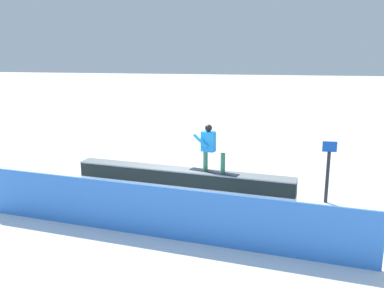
# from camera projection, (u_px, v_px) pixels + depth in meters

# --- Properties ---
(ground_plane) EXTENTS (120.00, 120.00, 0.00)m
(ground_plane) POSITION_uv_depth(u_px,v_px,m) (182.00, 192.00, 13.03)
(ground_plane) COLOR white
(grind_box) EXTENTS (6.98, 1.59, 0.75)m
(grind_box) POSITION_uv_depth(u_px,v_px,m) (182.00, 182.00, 12.95)
(grind_box) COLOR black
(grind_box) RESTS_ON ground_plane
(snowboarder) EXTENTS (1.57, 0.77, 1.45)m
(snowboarder) POSITION_uv_depth(u_px,v_px,m) (210.00, 147.00, 12.43)
(snowboarder) COLOR #19212F
(snowboarder) RESTS_ON grind_box
(safety_fence) EXTENTS (9.85, 1.54, 1.27)m
(safety_fence) POSITION_uv_depth(u_px,v_px,m) (155.00, 212.00, 9.80)
(safety_fence) COLOR #377ADF
(safety_fence) RESTS_ON ground_plane
(trail_marker) EXTENTS (0.40, 0.10, 1.83)m
(trail_marker) POSITION_uv_depth(u_px,v_px,m) (328.00, 170.00, 11.92)
(trail_marker) COLOR #262628
(trail_marker) RESTS_ON ground_plane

